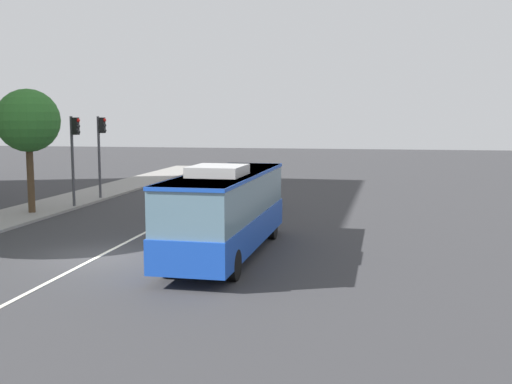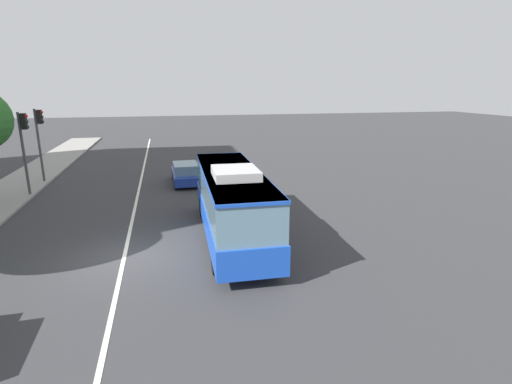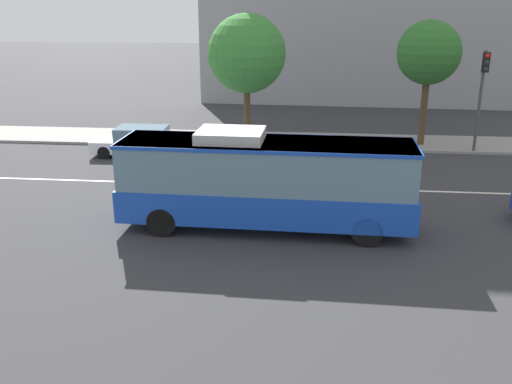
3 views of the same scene
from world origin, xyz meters
name	(u,v)px [view 2 (image 2 of 3)]	position (x,y,z in m)	size (l,w,h in m)	color
ground_plane	(124,257)	(0.00, 0.00, 0.00)	(160.00, 160.00, 0.00)	#333335
lane_centre_line	(124,257)	(0.00, 0.00, 0.01)	(76.00, 0.16, 0.01)	silver
transit_bus	(232,200)	(1.09, -4.63, 1.81)	(10.06, 2.75, 3.46)	#1947B7
sedan_blue	(186,173)	(12.19, -3.19, 0.72)	(4.54, 1.90, 1.46)	#1E3899
traffic_light_near_corner	(40,133)	(14.70, 6.57, 3.56)	(0.33, 0.62, 5.20)	#47474C
traffic_light_mid_block	(24,139)	(10.99, 6.44, 3.56)	(0.34, 0.62, 5.20)	#47474C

